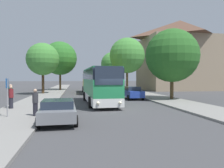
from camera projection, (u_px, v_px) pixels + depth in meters
ground_plane at (114, 110)px, 17.57m from camera, size 300.00×300.00×0.00m
sidewalk_left at (23, 111)px, 16.41m from camera, size 4.00×120.00×0.15m
sidewalk_right at (195, 107)px, 18.72m from camera, size 4.00×120.00×0.15m
building_right_background at (180, 55)px, 47.67m from camera, size 15.98×13.35×15.08m
bus_front at (99, 85)px, 21.77m from camera, size 3.00×10.66×3.50m
bus_middle at (91, 82)px, 37.02m from camera, size 2.86×11.04×3.51m
parked_car_left_curb at (58, 110)px, 12.48m from camera, size 2.25×4.23×1.34m
parked_car_right_near at (133, 93)px, 26.29m from camera, size 1.96×4.16×1.52m
parked_car_right_far at (114, 87)px, 40.91m from camera, size 2.23×4.43×1.43m
bus_stop_sign at (7, 92)px, 13.62m from camera, size 0.08×0.45×2.44m
pedestrian_waiting_near at (11, 97)px, 17.27m from camera, size 0.36×0.36×1.79m
pedestrian_waiting_far at (11, 96)px, 17.97m from camera, size 0.36×0.36×1.89m
pedestrian_walking_back at (35, 102)px, 13.95m from camera, size 0.36×0.36×1.73m
tree_left_near at (60, 58)px, 43.53m from camera, size 6.67×6.67×9.64m
tree_left_far at (43, 59)px, 33.82m from camera, size 5.01×5.01×7.83m
tree_right_near at (113, 64)px, 53.38m from camera, size 5.96×5.96×8.74m
tree_right_mid at (127, 56)px, 40.97m from camera, size 6.64×6.64×9.93m
tree_right_far at (172, 56)px, 25.02m from camera, size 6.10×6.10×8.03m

